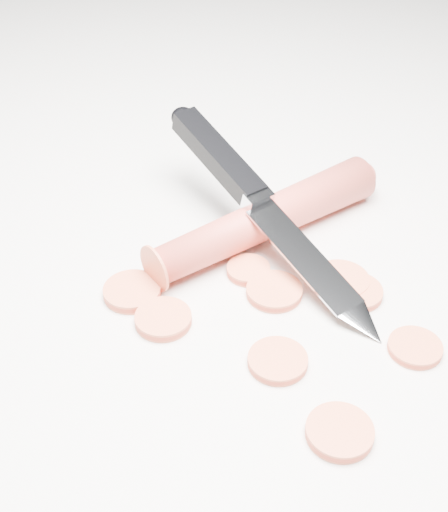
# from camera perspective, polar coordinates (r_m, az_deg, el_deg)

# --- Properties ---
(ground) EXTENTS (2.40, 2.40, 0.00)m
(ground) POSITION_cam_1_polar(r_m,az_deg,el_deg) (0.50, 3.11, -2.17)
(ground) COLOR silver
(ground) RESTS_ON ground
(carrot) EXTENTS (0.15, 0.17, 0.03)m
(carrot) POSITION_cam_1_polar(r_m,az_deg,el_deg) (0.53, 3.37, 2.97)
(carrot) COLOR #CA3C31
(carrot) RESTS_ON ground
(carrot_slice_0) EXTENTS (0.04, 0.04, 0.01)m
(carrot_slice_0) POSITION_cam_1_polar(r_m,az_deg,el_deg) (0.49, -7.36, -2.84)
(carrot_slice_0) COLOR #E15E39
(carrot_slice_0) RESTS_ON ground
(carrot_slice_1) EXTENTS (0.04, 0.04, 0.01)m
(carrot_slice_1) POSITION_cam_1_polar(r_m,az_deg,el_deg) (0.47, -4.88, -5.05)
(carrot_slice_1) COLOR #E15E39
(carrot_slice_1) RESTS_ON ground
(carrot_slice_2) EXTENTS (0.03, 0.03, 0.01)m
(carrot_slice_2) POSITION_cam_1_polar(r_m,az_deg,el_deg) (0.50, 1.97, -1.15)
(carrot_slice_2) COLOR #E15E39
(carrot_slice_2) RESTS_ON ground
(carrot_slice_3) EXTENTS (0.04, 0.04, 0.01)m
(carrot_slice_3) POSITION_cam_1_polar(r_m,az_deg,el_deg) (0.44, 4.32, -8.36)
(carrot_slice_3) COLOR #E15E39
(carrot_slice_3) RESTS_ON ground
(carrot_slice_4) EXTENTS (0.03, 0.03, 0.01)m
(carrot_slice_4) POSITION_cam_1_polar(r_m,az_deg,el_deg) (0.46, 15.03, -7.09)
(carrot_slice_4) COLOR #E15E39
(carrot_slice_4) RESTS_ON ground
(carrot_slice_5) EXTENTS (0.04, 0.04, 0.01)m
(carrot_slice_5) POSITION_cam_1_polar(r_m,az_deg,el_deg) (0.49, 4.04, -2.83)
(carrot_slice_5) COLOR #E15E39
(carrot_slice_5) RESTS_ON ground
(carrot_slice_6) EXTENTS (0.04, 0.04, 0.01)m
(carrot_slice_6) POSITION_cam_1_polar(r_m,az_deg,el_deg) (0.41, 9.24, -13.73)
(carrot_slice_6) COLOR #E15E39
(carrot_slice_6) RESTS_ON ground
(carrot_slice_7) EXTENTS (0.04, 0.04, 0.01)m
(carrot_slice_7) POSITION_cam_1_polar(r_m,az_deg,el_deg) (0.50, 9.29, -1.98)
(carrot_slice_7) COLOR #E15E39
(carrot_slice_7) RESTS_ON ground
(carrot_slice_8) EXTENTS (0.04, 0.04, 0.01)m
(carrot_slice_8) POSITION_cam_1_polar(r_m,az_deg,el_deg) (0.49, 10.43, -2.84)
(carrot_slice_8) COLOR #E15E39
(carrot_slice_8) RESTS_ON ground
(kitchen_knife) EXTENTS (0.20, 0.18, 0.07)m
(kitchen_knife) POSITION_cam_1_polar(r_m,az_deg,el_deg) (0.51, 3.67, 3.74)
(kitchen_knife) COLOR #B6B9BD
(kitchen_knife) RESTS_ON ground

